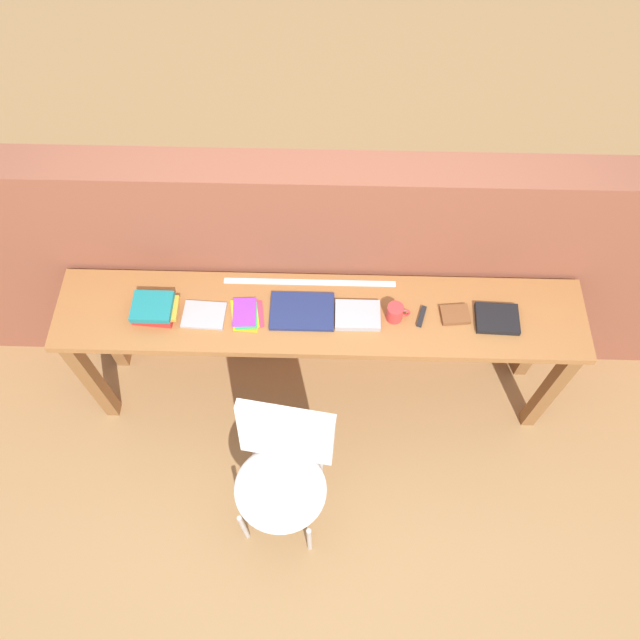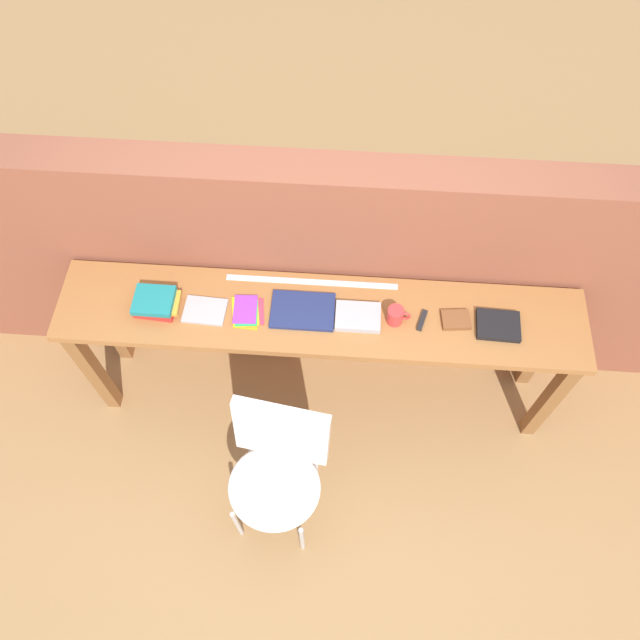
{
  "view_description": "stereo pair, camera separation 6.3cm",
  "coord_description": "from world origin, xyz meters",
  "views": [
    {
      "loc": [
        0.04,
        -1.2,
        3.39
      ],
      "look_at": [
        0.0,
        0.25,
        0.9
      ],
      "focal_mm": 35.0,
      "sensor_mm": 36.0,
      "label": 1
    },
    {
      "loc": [
        0.1,
        -1.19,
        3.39
      ],
      "look_at": [
        0.0,
        0.25,
        0.9
      ],
      "focal_mm": 35.0,
      "sensor_mm": 36.0,
      "label": 2
    }
  ],
  "objects": [
    {
      "name": "brick_wall_back",
      "position": [
        0.0,
        0.64,
        0.74
      ],
      "size": [
        6.0,
        0.2,
        1.49
      ],
      "primitive_type": "cube",
      "color": "brown",
      "rests_on": "ground"
    },
    {
      "name": "multitool_folded",
      "position": [
        0.47,
        0.29,
        0.89
      ],
      "size": [
        0.05,
        0.11,
        0.02
      ],
      "primitive_type": "cube",
      "rotation": [
        0.0,
        0.0,
        -0.29
      ],
      "color": "black",
      "rests_on": "sideboard"
    },
    {
      "name": "magazine_cycling",
      "position": [
        -0.54,
        0.27,
        0.89
      ],
      "size": [
        0.2,
        0.15,
        0.01
      ],
      "primitive_type": "cube",
      "rotation": [
        0.0,
        0.0,
        -0.05
      ],
      "color": "#9E9EA3",
      "rests_on": "sideboard"
    },
    {
      "name": "book_grey_hardcover",
      "position": [
        0.17,
        0.28,
        0.9
      ],
      "size": [
        0.21,
        0.15,
        0.03
      ],
      "primitive_type": "cube",
      "rotation": [
        0.0,
        0.0,
        -0.0
      ],
      "color": "#9E9EA3",
      "rests_on": "sideboard"
    },
    {
      "name": "leather_journal_brown",
      "position": [
        0.63,
        0.3,
        0.89
      ],
      "size": [
        0.14,
        0.11,
        0.02
      ],
      "primitive_type": "cube",
      "rotation": [
        0.0,
        0.0,
        0.1
      ],
      "color": "brown",
      "rests_on": "sideboard"
    },
    {
      "name": "book_repair_rightmost",
      "position": [
        0.82,
        0.28,
        0.89
      ],
      "size": [
        0.2,
        0.16,
        0.03
      ],
      "primitive_type": "cube",
      "rotation": [
        0.0,
        0.0,
        -0.04
      ],
      "color": "black",
      "rests_on": "sideboard"
    },
    {
      "name": "mug",
      "position": [
        0.35,
        0.28,
        0.92
      ],
      "size": [
        0.11,
        0.08,
        0.09
      ],
      "color": "red",
      "rests_on": "sideboard"
    },
    {
      "name": "sideboard",
      "position": [
        0.0,
        0.3,
        0.74
      ],
      "size": [
        2.5,
        0.44,
        0.88
      ],
      "color": "#996033",
      "rests_on": "ground"
    },
    {
      "name": "chair_white_moulded",
      "position": [
        -0.16,
        -0.35,
        0.53
      ],
      "size": [
        0.5,
        0.51,
        0.89
      ],
      "color": "white",
      "rests_on": "ground"
    },
    {
      "name": "ground_plane",
      "position": [
        0.0,
        0.0,
        0.0
      ],
      "size": [
        40.0,
        40.0,
        0.0
      ],
      "primitive_type": "plane",
      "color": "#9E7547"
    },
    {
      "name": "book_open_centre",
      "position": [
        -0.08,
        0.3,
        0.89
      ],
      "size": [
        0.3,
        0.2,
        0.02
      ],
      "primitive_type": "cube",
      "rotation": [
        0.0,
        0.0,
        0.0
      ],
      "color": "navy",
      "rests_on": "sideboard"
    },
    {
      "name": "ruler_metal_back_edge",
      "position": [
        -0.06,
        0.47,
        0.88
      ],
      "size": [
        0.83,
        0.03,
        0.0
      ],
      "primitive_type": "cube",
      "color": "silver",
      "rests_on": "sideboard"
    },
    {
      "name": "book_stack_leftmost",
      "position": [
        -0.77,
        0.27,
        0.92
      ],
      "size": [
        0.21,
        0.16,
        0.08
      ],
      "color": "red",
      "rests_on": "sideboard"
    },
    {
      "name": "pamphlet_pile_colourful",
      "position": [
        -0.34,
        0.28,
        0.89
      ],
      "size": [
        0.17,
        0.19,
        0.01
      ],
      "color": "orange",
      "rests_on": "sideboard"
    }
  ]
}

